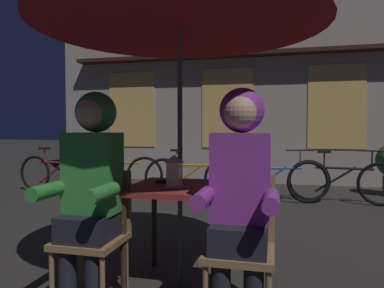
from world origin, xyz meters
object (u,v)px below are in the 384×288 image
(person_right_hooded, at_px, (240,182))
(bicycle_fourth, at_px, (275,181))
(book, at_px, (169,180))
(bicycle_second, at_px, (116,174))
(lantern, at_px, (174,170))
(cafe_table, at_px, (180,199))
(patio_umbrella, at_px, (180,3))
(chair_left, at_px, (96,229))
(chair_right, at_px, (241,239))
(bicycle_fifth, at_px, (343,181))
(bicycle_nearest, at_px, (58,173))
(bicycle_third, at_px, (193,177))
(person_left_hooded, at_px, (91,177))

(person_right_hooded, xyz_separation_m, bicycle_fourth, (0.19, 3.53, -0.50))
(book, bearing_deg, bicycle_second, 105.37)
(lantern, xyz_separation_m, person_right_hooded, (0.50, -0.34, -0.01))
(cafe_table, relative_size, bicycle_fourth, 0.45)
(patio_umbrella, bearing_deg, cafe_table, 0.00)
(cafe_table, xyz_separation_m, person_right_hooded, (0.48, -0.43, 0.21))
(chair_left, bearing_deg, chair_right, 0.00)
(cafe_table, bearing_deg, bicycle_fifth, 62.97)
(cafe_table, distance_m, chair_left, 0.62)
(bicycle_fourth, relative_size, bicycle_fifth, 0.98)
(bicycle_nearest, xyz_separation_m, bicycle_fourth, (3.84, -0.06, 0.00))
(bicycle_second, xyz_separation_m, book, (1.98, -3.20, 0.41))
(patio_umbrella, xyz_separation_m, bicycle_third, (-0.67, 3.26, -1.71))
(person_left_hooded, height_order, person_right_hooded, same)
(chair_left, bearing_deg, bicycle_fourth, 71.64)
(lantern, height_order, bicycle_fifth, lantern)
(bicycle_nearest, height_order, bicycle_third, same)
(person_left_hooded, distance_m, person_right_hooded, 0.96)
(cafe_table, bearing_deg, chair_right, -37.55)
(cafe_table, xyz_separation_m, bicycle_second, (-2.10, 3.34, -0.29))
(lantern, height_order, bicycle_second, lantern)
(person_left_hooded, bearing_deg, person_right_hooded, 0.00)
(bicycle_second, bearing_deg, chair_right, -55.18)
(patio_umbrella, bearing_deg, bicycle_fourth, 77.78)
(chair_left, xyz_separation_m, bicycle_second, (-1.62, 3.71, -0.14))
(book, bearing_deg, lantern, -80.93)
(cafe_table, bearing_deg, person_right_hooded, -41.57)
(person_left_hooded, bearing_deg, lantern, 36.43)
(chair_right, distance_m, bicycle_fifth, 3.91)
(chair_left, distance_m, person_right_hooded, 1.03)
(cafe_table, bearing_deg, bicycle_third, 101.54)
(lantern, relative_size, bicycle_second, 0.14)
(bicycle_third, bearing_deg, lantern, -79.08)
(chair_right, xyz_separation_m, bicycle_third, (-1.15, 3.63, -0.14))
(person_left_hooded, relative_size, bicycle_fifth, 0.84)
(lantern, bearing_deg, book, 115.36)
(cafe_table, distance_m, lantern, 0.24)
(bicycle_nearest, relative_size, bicycle_third, 1.00)
(cafe_table, relative_size, patio_umbrella, 0.32)
(bicycle_fifth, bearing_deg, bicycle_second, 179.90)
(chair_right, height_order, person_left_hooded, person_left_hooded)
(person_right_hooded, bearing_deg, person_left_hooded, 180.00)
(bicycle_nearest, bearing_deg, cafe_table, -44.94)
(patio_umbrella, bearing_deg, bicycle_second, 122.16)
(lantern, height_order, bicycle_nearest, lantern)
(chair_left, relative_size, bicycle_fourth, 0.53)
(chair_right, bearing_deg, patio_umbrella, 142.45)
(cafe_table, height_order, book, book)
(person_left_hooded, xyz_separation_m, bicycle_fifth, (2.18, 3.76, -0.50))
(patio_umbrella, xyz_separation_m, bicycle_fourth, (0.67, 3.11, -1.71))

